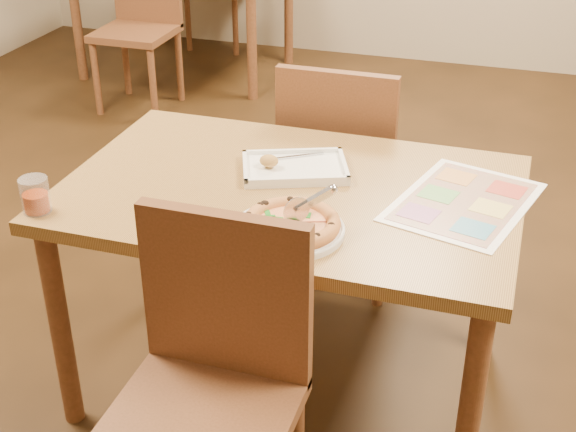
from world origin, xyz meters
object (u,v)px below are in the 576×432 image
(pizza_cutter, at_px, (309,203))
(appetizer_tray, at_px, (293,169))
(glass_tumbler, at_px, (35,197))
(menu, at_px, (464,202))
(chair_far, at_px, (341,153))
(chair_near, at_px, (213,356))
(dining_table, at_px, (291,213))
(pizza, at_px, (291,224))
(plate, at_px, (288,230))
(bg_chair_near, at_px, (141,9))

(pizza_cutter, distance_m, appetizer_tray, 0.36)
(glass_tumbler, bearing_deg, appetizer_tray, 36.94)
(appetizer_tray, bearing_deg, menu, -4.50)
(chair_far, height_order, appetizer_tray, chair_far)
(chair_far, xyz_separation_m, appetizer_tray, (-0.02, -0.51, 0.16))
(chair_near, relative_size, appetizer_tray, 1.30)
(chair_far, distance_m, menu, 0.75)
(appetizer_tray, bearing_deg, chair_far, 87.34)
(dining_table, relative_size, pizza, 5.10)
(chair_near, bearing_deg, pizza, 76.93)
(appetizer_tray, bearing_deg, pizza, -73.18)
(chair_near, bearing_deg, menu, 53.48)
(appetizer_tray, bearing_deg, plate, -74.58)
(chair_near, relative_size, bg_chair_near, 1.00)
(pizza, bearing_deg, menu, 37.12)
(plate, distance_m, pizza_cutter, 0.09)
(chair_far, height_order, plate, chair_far)
(bg_chair_near, xyz_separation_m, pizza_cutter, (1.72, -2.42, 0.24))
(pizza_cutter, relative_size, menu, 0.24)
(chair_near, bearing_deg, pizza_cutter, 72.16)
(plate, bearing_deg, glass_tumbler, -172.19)
(pizza_cutter, distance_m, menu, 0.47)
(dining_table, bearing_deg, chair_near, -90.00)
(dining_table, bearing_deg, pizza_cutter, -61.92)
(chair_near, distance_m, plate, 0.39)
(pizza_cutter, bearing_deg, plate, 166.40)
(dining_table, height_order, chair_far, chair_far)
(glass_tumbler, bearing_deg, pizza, 7.83)
(chair_far, bearing_deg, dining_table, 90.00)
(dining_table, xyz_separation_m, pizza_cutter, (0.12, -0.23, 0.17))
(bg_chair_near, relative_size, glass_tumbler, 4.82)
(chair_far, xyz_separation_m, plate, (0.07, -0.85, 0.16))
(chair_near, distance_m, pizza, 0.40)
(plate, bearing_deg, appetizer_tray, 105.42)
(glass_tumbler, bearing_deg, pizza_cutter, 9.36)
(bg_chair_near, relative_size, pizza, 1.84)
(chair_near, relative_size, chair_far, 1.00)
(pizza, xyz_separation_m, pizza_cutter, (0.04, 0.03, 0.05))
(dining_table, distance_m, glass_tumbler, 0.71)
(chair_far, bearing_deg, glass_tumbler, 57.22)
(bg_chair_near, bearing_deg, dining_table, -53.95)
(appetizer_tray, bearing_deg, chair_near, -88.06)
(glass_tumbler, distance_m, menu, 1.17)
(plate, bearing_deg, bg_chair_near, 124.30)
(dining_table, relative_size, plate, 4.41)
(dining_table, distance_m, pizza, 0.29)
(bg_chair_near, height_order, pizza, bg_chair_near)
(dining_table, bearing_deg, glass_tumbler, -150.41)
(dining_table, xyz_separation_m, glass_tumbler, (-0.61, -0.35, 0.13))
(pizza, bearing_deg, chair_far, 95.43)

